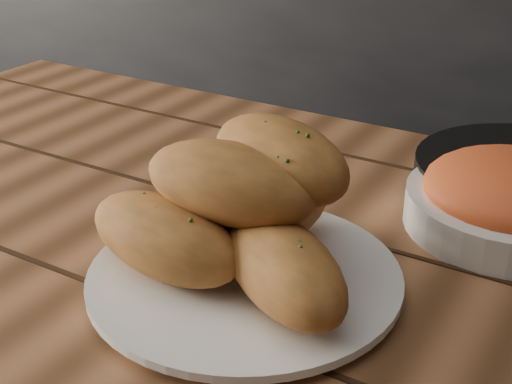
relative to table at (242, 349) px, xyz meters
name	(u,v)px	position (x,y,z in m)	size (l,w,h in m)	color
counter	(307,130)	(-0.46, 1.06, -0.20)	(2.80, 0.60, 0.90)	black
table	(242,349)	(0.00, 0.00, 0.00)	(1.44, 0.85, 0.75)	#965E38
plate	(245,279)	(0.02, -0.03, 0.11)	(0.29, 0.29, 0.02)	white
bread_rolls	(245,212)	(0.02, -0.03, 0.18)	(0.29, 0.25, 0.14)	#B96F33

